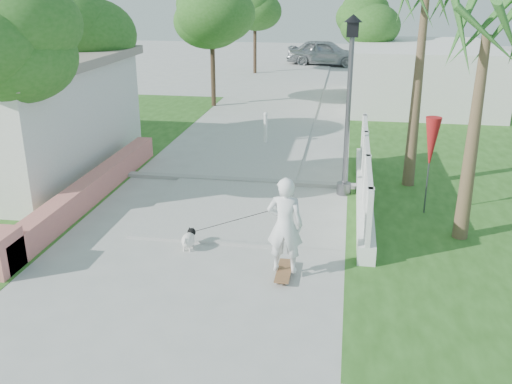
% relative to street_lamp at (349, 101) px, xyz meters
% --- Properties ---
extents(ground, '(90.00, 90.00, 0.00)m').
position_rel_street_lamp_xyz_m(ground, '(-2.90, -5.50, -2.43)').
color(ground, '#B7B7B2').
rests_on(ground, ground).
extents(path_strip, '(3.20, 36.00, 0.06)m').
position_rel_street_lamp_xyz_m(path_strip, '(-2.90, 14.50, -2.40)').
color(path_strip, '#B7B7B2').
rests_on(path_strip, ground).
extents(curb, '(6.50, 0.25, 0.10)m').
position_rel_street_lamp_xyz_m(curb, '(-2.90, 0.50, -2.38)').
color(curb, '#999993').
rests_on(curb, ground).
extents(grass_left, '(8.00, 20.00, 0.01)m').
position_rel_street_lamp_xyz_m(grass_left, '(-9.90, 2.50, -2.42)').
color(grass_left, '#2A551A').
rests_on(grass_left, ground).
extents(grass_right, '(8.00, 20.00, 0.01)m').
position_rel_street_lamp_xyz_m(grass_right, '(4.10, 2.50, -2.42)').
color(grass_right, '#2A551A').
rests_on(grass_right, ground).
extents(pink_wall, '(0.45, 8.20, 0.80)m').
position_rel_street_lamp_xyz_m(pink_wall, '(-6.20, -1.95, -2.11)').
color(pink_wall, tan).
rests_on(pink_wall, ground).
extents(lattice_fence, '(0.35, 7.00, 1.50)m').
position_rel_street_lamp_xyz_m(lattice_fence, '(0.50, -0.50, -1.88)').
color(lattice_fence, white).
rests_on(lattice_fence, ground).
extents(building_right, '(6.00, 8.00, 2.60)m').
position_rel_street_lamp_xyz_m(building_right, '(3.10, 12.50, -1.13)').
color(building_right, silver).
rests_on(building_right, ground).
extents(street_lamp, '(0.44, 0.44, 4.44)m').
position_rel_street_lamp_xyz_m(street_lamp, '(0.00, 0.00, 0.00)').
color(street_lamp, '#59595E').
rests_on(street_lamp, ground).
extents(bollard, '(0.14, 0.14, 1.09)m').
position_rel_street_lamp_xyz_m(bollard, '(-2.70, 4.50, -1.84)').
color(bollard, white).
rests_on(bollard, ground).
extents(patio_umbrella, '(0.36, 0.36, 2.30)m').
position_rel_street_lamp_xyz_m(patio_umbrella, '(1.90, -1.00, -0.74)').
color(patio_umbrella, '#59595E').
rests_on(patio_umbrella, ground).
extents(tree_left_near, '(3.60, 3.60, 5.28)m').
position_rel_street_lamp_xyz_m(tree_left_near, '(-7.38, -2.52, 1.40)').
color(tree_left_near, '#4C3826').
rests_on(tree_left_near, ground).
extents(tree_left_mid, '(3.20, 3.20, 4.85)m').
position_rel_street_lamp_xyz_m(tree_left_mid, '(-8.38, 2.98, 1.07)').
color(tree_left_mid, '#4C3826').
rests_on(tree_left_mid, ground).
extents(tree_path_left, '(3.40, 3.40, 5.23)m').
position_rel_street_lamp_xyz_m(tree_path_left, '(-5.88, 10.48, 1.39)').
color(tree_path_left, '#4C3826').
rests_on(tree_path_left, ground).
extents(tree_path_right, '(3.00, 3.00, 4.79)m').
position_rel_street_lamp_xyz_m(tree_path_right, '(0.32, 14.48, 1.07)').
color(tree_path_right, '#4C3826').
rests_on(tree_path_right, ground).
extents(tree_path_far, '(3.20, 3.20, 5.17)m').
position_rel_street_lamp_xyz_m(tree_path_far, '(-5.68, 20.48, 1.39)').
color(tree_path_far, '#4C3826').
rests_on(tree_path_far, ground).
extents(palm_far, '(1.80, 1.80, 5.30)m').
position_rel_street_lamp_xyz_m(palm_far, '(1.70, 1.00, 2.06)').
color(palm_far, brown).
rests_on(palm_far, ground).
extents(palm_near, '(1.80, 1.80, 4.70)m').
position_rel_street_lamp_xyz_m(palm_near, '(2.50, -2.30, 1.53)').
color(palm_near, brown).
rests_on(palm_near, ground).
extents(skateboarder, '(2.39, 1.48, 1.92)m').
position_rel_street_lamp_xyz_m(skateboarder, '(-1.89, -4.19, -1.59)').
color(skateboarder, brown).
rests_on(skateboarder, ground).
extents(dog, '(0.29, 0.59, 0.40)m').
position_rel_street_lamp_xyz_m(dog, '(-3.06, -3.76, -2.21)').
color(dog, white).
rests_on(dog, ground).
extents(parked_car, '(5.10, 2.53, 1.67)m').
position_rel_street_lamp_xyz_m(parked_car, '(-1.70, 24.64, -1.59)').
color(parked_car, '#A7AAAE').
rests_on(parked_car, ground).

